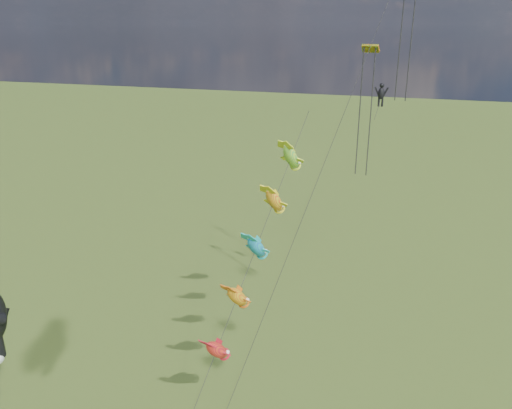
% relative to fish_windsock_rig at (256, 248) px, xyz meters
% --- Properties ---
extents(fish_windsock_rig, '(3.77, 15.58, 16.68)m').
position_rel_fish_windsock_rig_xyz_m(fish_windsock_rig, '(0.00, 0.00, 0.00)').
color(fish_windsock_rig, brown).
rests_on(fish_windsock_rig, ground).
extents(parafoil_rig, '(8.63, 15.79, 27.74)m').
position_rel_fish_windsock_rig_xyz_m(parafoil_rig, '(5.90, 7.97, 9.20)').
color(parafoil_rig, brown).
rests_on(parafoil_rig, ground).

